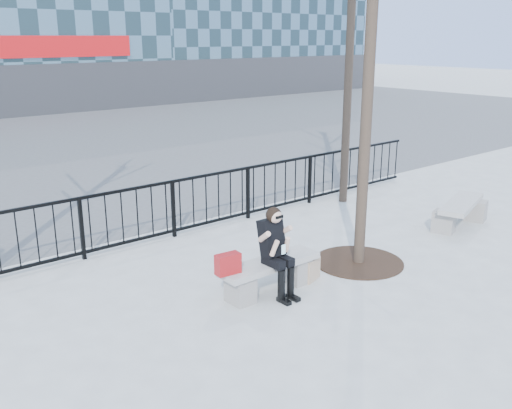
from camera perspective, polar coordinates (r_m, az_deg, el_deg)
ground at (r=8.62m, az=1.35°, el=-8.68°), size 120.00×120.00×0.00m
railing at (r=10.72m, az=-9.18°, el=-0.62°), size 14.00×0.06×1.10m
tree_grate at (r=9.81m, az=10.21°, el=-5.67°), size 1.50×1.50×0.02m
bench_main at (r=8.50m, az=1.37°, el=-6.85°), size 1.65×0.46×0.49m
bench_second at (r=12.10m, az=19.80°, el=-0.60°), size 1.74×0.48×0.52m
seated_woman at (r=8.25m, az=2.11°, el=-4.83°), size 0.50×0.64×1.34m
handbag at (r=7.95m, az=-2.82°, el=-5.94°), size 0.37×0.20×0.29m
shopping_bag at (r=8.98m, az=5.54°, el=-6.48°), size 0.40×0.25×0.35m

